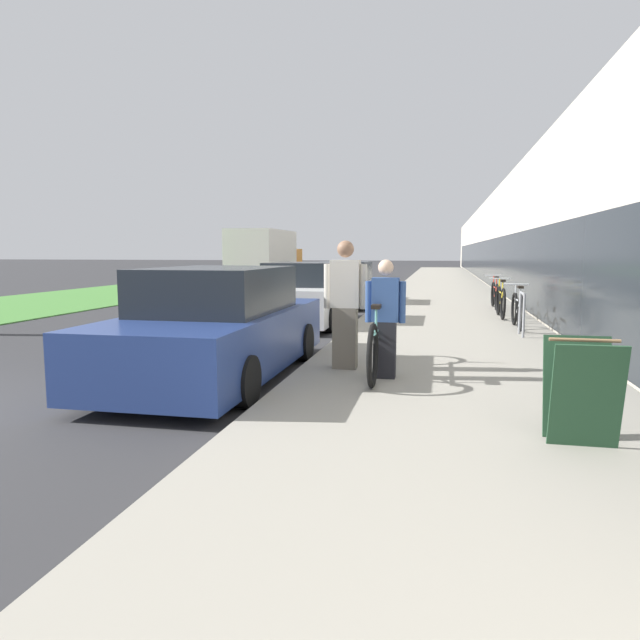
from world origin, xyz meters
name	(u,v)px	position (x,y,z in m)	size (l,w,h in m)	color
sidewalk_slab	(444,290)	(6.08, 21.00, 0.07)	(4.21, 70.00, 0.13)	gray
storefront_facade	(576,242)	(13.21, 29.00, 2.26)	(10.01, 70.00, 4.52)	beige
lawn_strip	(195,283)	(-7.55, 25.00, 0.01)	(6.36, 70.00, 0.03)	#478438
tandem_bicycle	(380,342)	(5.12, 2.75, 0.54)	(0.52, 2.58, 0.98)	black
person_rider	(385,319)	(5.21, 2.43, 0.90)	(0.52, 0.20, 1.52)	black
person_bystander	(345,305)	(4.61, 2.92, 1.02)	(0.60, 0.24, 1.77)	#756B5B
bike_rack_hoop	(522,309)	(7.45, 6.67, 0.65)	(0.05, 0.60, 0.84)	gray
cruiser_bike_nearest	(517,310)	(7.52, 7.84, 0.52)	(0.52, 1.74, 0.93)	black
cruiser_bike_middle	(501,301)	(7.38, 9.84, 0.53)	(0.52, 1.84, 0.96)	black
cruiser_bike_farthest	(495,295)	(7.45, 12.17, 0.53)	(0.52, 1.89, 0.94)	black
sandwich_board_sign	(582,391)	(7.08, 0.24, 0.58)	(0.56, 0.56, 0.90)	#23472D
parked_sedan_curbside	(219,328)	(2.89, 2.57, 0.70)	(1.96, 4.76, 1.54)	navy
vintage_roadster_curbside	(304,296)	(2.71, 8.46, 0.69)	(1.89, 4.14, 1.50)	white
parked_sedan_far	(344,286)	(2.86, 13.48, 0.65)	(1.90, 4.12, 1.43)	white
moving_truck	(266,258)	(-2.73, 22.89, 1.42)	(2.29, 6.69, 2.80)	orange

